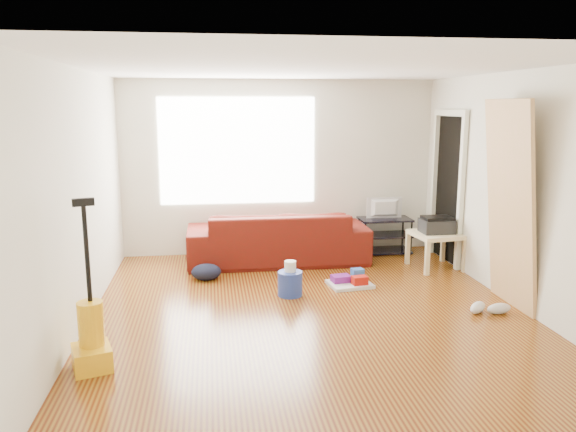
{
  "coord_description": "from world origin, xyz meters",
  "views": [
    {
      "loc": [
        -0.99,
        -5.53,
        2.14
      ],
      "look_at": [
        -0.14,
        0.6,
        0.91
      ],
      "focal_mm": 35.0,
      "sensor_mm": 36.0,
      "label": 1
    }
  ],
  "objects": [
    {
      "name": "printer",
      "position": [
        1.95,
        1.36,
        0.59
      ],
      "size": [
        0.41,
        0.32,
        0.22
      ],
      "rotation": [
        0.0,
        0.0,
        0.01
      ],
      "color": "black",
      "rests_on": "side_table"
    },
    {
      "name": "vacuum",
      "position": [
        -2.0,
        -1.02,
        0.26
      ],
      "size": [
        0.38,
        0.41,
        1.41
      ],
      "rotation": [
        0.0,
        0.0,
        0.31
      ],
      "color": "#E9A712",
      "rests_on": "ground"
    },
    {
      "name": "backpack",
      "position": [
        -1.08,
        1.24,
        0.0
      ],
      "size": [
        0.37,
        0.3,
        0.2
      ],
      "primitive_type": "ellipsoid",
      "rotation": [
        0.0,
        0.0,
        0.01
      ],
      "color": "black",
      "rests_on": "ground"
    },
    {
      "name": "door_panel",
      "position": [
        2.13,
        -0.1,
        0.0
      ],
      "size": [
        0.28,
        0.88,
        2.2
      ],
      "primitive_type": "cube",
      "rotation": [
        0.0,
        -0.1,
        0.0
      ],
      "color": "tan",
      "rests_on": "ground"
    },
    {
      "name": "room",
      "position": [
        0.07,
        0.15,
        1.25
      ],
      "size": [
        4.51,
        5.01,
        2.51
      ],
      "color": "#541C0B",
      "rests_on": "ground"
    },
    {
      "name": "cleaning_tray",
      "position": [
        0.65,
        0.78,
        0.05
      ],
      "size": [
        0.55,
        0.46,
        0.18
      ],
      "rotation": [
        0.0,
        0.0,
        0.14
      ],
      "color": "silver",
      "rests_on": "ground"
    },
    {
      "name": "tv",
      "position": [
        1.52,
        2.22,
        0.67
      ],
      "size": [
        0.52,
        0.07,
        0.3
      ],
      "primitive_type": "imported",
      "rotation": [
        0.0,
        0.0,
        3.14
      ],
      "color": "black",
      "rests_on": "tv_stand"
    },
    {
      "name": "sneakers",
      "position": [
        1.85,
        -0.31,
        0.06
      ],
      "size": [
        0.49,
        0.28,
        0.11
      ],
      "rotation": [
        0.0,
        0.0,
        0.32
      ],
      "color": "silver",
      "rests_on": "ground"
    },
    {
      "name": "side_table",
      "position": [
        1.95,
        1.36,
        0.41
      ],
      "size": [
        0.66,
        0.66,
        0.48
      ],
      "rotation": [
        0.0,
        0.0,
        0.13
      ],
      "color": "#D6BD76",
      "rests_on": "ground"
    },
    {
      "name": "sofa",
      "position": [
        -0.1,
        1.95,
        0.0
      ],
      "size": [
        2.45,
        0.96,
        0.72
      ],
      "primitive_type": "imported",
      "rotation": [
        0.0,
        0.0,
        3.14
      ],
      "color": "#43120A",
      "rests_on": "ground"
    },
    {
      "name": "tv_stand",
      "position": [
        1.52,
        2.22,
        0.27
      ],
      "size": [
        0.75,
        0.43,
        0.51
      ],
      "rotation": [
        0.0,
        0.0,
        0.0
      ],
      "color": "black",
      "rests_on": "ground"
    },
    {
      "name": "toilet_paper",
      "position": [
        -0.12,
        0.54,
        0.2
      ],
      "size": [
        0.13,
        0.13,
        0.12
      ],
      "primitive_type": "cylinder",
      "color": "white",
      "rests_on": "bucket"
    },
    {
      "name": "bucket",
      "position": [
        -0.13,
        0.53,
        0.0
      ],
      "size": [
        0.35,
        0.35,
        0.28
      ],
      "primitive_type": "cylinder",
      "rotation": [
        0.0,
        0.0,
        0.29
      ],
      "color": "navy",
      "rests_on": "ground"
    }
  ]
}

